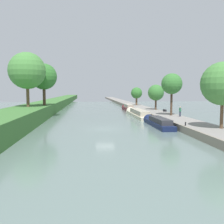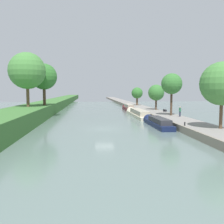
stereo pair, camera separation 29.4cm
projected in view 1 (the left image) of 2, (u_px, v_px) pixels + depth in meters
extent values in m
plane|color=slate|center=(105.00, 129.00, 32.92)|extent=(160.00, 160.00, 0.00)
cube|color=#3D7033|center=(9.00, 121.00, 31.61)|extent=(6.30, 260.00, 2.32)
cube|color=gray|center=(188.00, 124.00, 34.01)|extent=(4.45, 260.00, 0.83)
cube|color=gray|center=(171.00, 124.00, 33.78)|extent=(0.25, 260.00, 0.88)
cube|color=#141E42|center=(159.00, 124.00, 34.80)|extent=(1.86, 9.47, 0.64)
cube|color=#333338|center=(160.00, 120.00, 34.27)|extent=(1.53, 6.63, 0.68)
cone|color=#141E42|center=(150.00, 120.00, 40.04)|extent=(1.77, 1.12, 1.77)
cube|color=beige|center=(138.00, 115.00, 47.96)|extent=(2.16, 14.89, 0.59)
cube|color=#B2A893|center=(139.00, 112.00, 47.16)|extent=(1.77, 10.42, 0.86)
cone|color=beige|center=(131.00, 112.00, 55.98)|extent=(2.05, 1.30, 2.05)
cube|color=maroon|center=(128.00, 109.00, 62.60)|extent=(1.83, 9.30, 0.78)
cube|color=#B2A893|center=(128.00, 106.00, 62.06)|extent=(1.50, 6.51, 0.88)
cone|color=maroon|center=(125.00, 108.00, 67.75)|extent=(1.74, 1.10, 1.74)
cylinder|color=brown|center=(222.00, 112.00, 27.61)|extent=(0.36, 0.36, 3.71)
sphere|color=#47843D|center=(223.00, 84.00, 27.33)|extent=(4.91, 4.91, 4.91)
cylinder|color=#4C3828|center=(171.00, 102.00, 42.21)|extent=(0.37, 0.37, 4.47)
sphere|color=#387533|center=(172.00, 84.00, 41.93)|extent=(3.57, 3.57, 3.57)
cylinder|color=#4C3828|center=(156.00, 103.00, 54.96)|extent=(0.42, 0.42, 2.85)
sphere|color=#387533|center=(156.00, 93.00, 54.74)|extent=(3.58, 3.58, 3.58)
cylinder|color=brown|center=(136.00, 101.00, 71.87)|extent=(0.55, 0.55, 2.69)
sphere|color=#33702D|center=(137.00, 93.00, 71.68)|extent=(3.27, 3.27, 3.27)
cylinder|color=brown|center=(28.00, 94.00, 42.16)|extent=(0.52, 0.52, 4.47)
sphere|color=#47843D|center=(27.00, 71.00, 41.81)|extent=(6.28, 6.28, 6.28)
cylinder|color=#4C3828|center=(44.00, 95.00, 46.72)|extent=(0.55, 0.55, 4.09)
sphere|color=#33702D|center=(44.00, 77.00, 46.42)|extent=(4.96, 4.96, 4.96)
cylinder|color=#282D42|center=(180.00, 114.00, 40.52)|extent=(0.26, 0.26, 0.82)
cylinder|color=#286647|center=(180.00, 110.00, 40.46)|extent=(0.34, 0.34, 0.62)
sphere|color=tan|center=(180.00, 107.00, 40.42)|extent=(0.22, 0.22, 0.22)
cylinder|color=black|center=(186.00, 124.00, 29.95)|extent=(0.16, 0.16, 0.45)
cylinder|color=black|center=(131.00, 105.00, 68.02)|extent=(0.16, 0.16, 0.45)
cube|color=#333338|center=(166.00, 111.00, 49.28)|extent=(0.40, 0.08, 0.41)
cube|color=#333338|center=(164.00, 110.00, 50.47)|extent=(0.40, 0.08, 0.41)
cube|color=#38383D|center=(165.00, 109.00, 49.85)|extent=(0.44, 1.50, 0.06)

